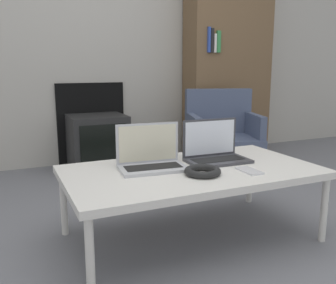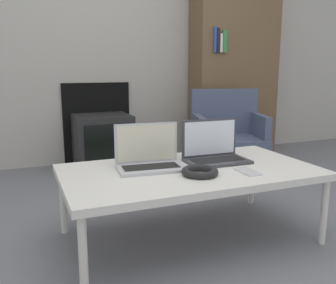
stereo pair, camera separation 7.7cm
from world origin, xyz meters
name	(u,v)px [view 2 (the right image)]	position (x,y,z in m)	size (l,w,h in m)	color
ground_plane	(223,270)	(0.00, 0.00, 0.00)	(14.00, 14.00, 0.00)	slate
wall_back	(104,23)	(0.00, 2.21, 1.29)	(7.00, 0.08, 2.60)	#ADA89E
table	(190,174)	(0.00, 0.35, 0.35)	(1.30, 0.72, 0.38)	silver
laptop_left	(149,158)	(-0.19, 0.45, 0.44)	(0.36, 0.24, 0.23)	#B2B2B7
laptop_right	(214,152)	(0.19, 0.45, 0.44)	(0.34, 0.21, 0.23)	#38383D
headphones	(200,172)	(-0.01, 0.23, 0.40)	(0.18, 0.18, 0.04)	black
phone	(247,172)	(0.24, 0.18, 0.39)	(0.07, 0.15, 0.01)	silver
tv	(103,141)	(-0.11, 1.94, 0.24)	(0.49, 0.44, 0.48)	black
armchair	(226,126)	(0.96, 1.60, 0.36)	(0.74, 0.67, 0.69)	#47516B
bookshelf	(234,63)	(1.28, 2.01, 0.94)	(0.88, 0.32, 1.87)	brown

